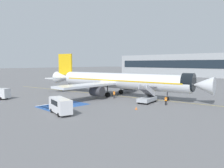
{
  "coord_description": "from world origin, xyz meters",
  "views": [
    {
      "loc": [
        34.04,
        -38.77,
        7.79
      ],
      "look_at": [
        -2.44,
        -1.05,
        2.72
      ],
      "focal_mm": 35.0,
      "sensor_mm": 36.0,
      "label": 1
    }
  ],
  "objects_px": {
    "fuel_tanker": "(156,82)",
    "airliner": "(118,81)",
    "boarding_stairs_forward": "(147,98)",
    "ground_crew_0": "(114,94)",
    "ground_crew_1": "(166,100)",
    "service_van_0": "(60,105)",
    "traffic_cone_0": "(136,108)"
  },
  "relations": [
    {
      "from": "fuel_tanker",
      "to": "traffic_cone_0",
      "type": "height_order",
      "value": "fuel_tanker"
    },
    {
      "from": "boarding_stairs_forward",
      "to": "ground_crew_1",
      "type": "height_order",
      "value": "boarding_stairs_forward"
    },
    {
      "from": "airliner",
      "to": "ground_crew_1",
      "type": "bearing_deg",
      "value": 71.03
    },
    {
      "from": "airliner",
      "to": "ground_crew_0",
      "type": "distance_m",
      "value": 4.45
    },
    {
      "from": "airliner",
      "to": "fuel_tanker",
      "type": "distance_m",
      "value": 23.59
    },
    {
      "from": "fuel_tanker",
      "to": "traffic_cone_0",
      "type": "distance_m",
      "value": 36.31
    },
    {
      "from": "airliner",
      "to": "service_van_0",
      "type": "relative_size",
      "value": 7.17
    },
    {
      "from": "boarding_stairs_forward",
      "to": "ground_crew_0",
      "type": "relative_size",
      "value": 3.23
    },
    {
      "from": "ground_crew_0",
      "to": "traffic_cone_0",
      "type": "height_order",
      "value": "ground_crew_0"
    },
    {
      "from": "traffic_cone_0",
      "to": "service_van_0",
      "type": "bearing_deg",
      "value": -120.99
    },
    {
      "from": "boarding_stairs_forward",
      "to": "fuel_tanker",
      "type": "xyz_separation_m",
      "value": [
        -14.49,
        25.76,
        0.64
      ]
    },
    {
      "from": "fuel_tanker",
      "to": "service_van_0",
      "type": "bearing_deg",
      "value": -71.0
    },
    {
      "from": "ground_crew_1",
      "to": "traffic_cone_0",
      "type": "height_order",
      "value": "ground_crew_1"
    },
    {
      "from": "ground_crew_0",
      "to": "ground_crew_1",
      "type": "xyz_separation_m",
      "value": [
        12.39,
        0.86,
        -0.02
      ]
    },
    {
      "from": "fuel_tanker",
      "to": "ground_crew_1",
      "type": "relative_size",
      "value": 5.91
    },
    {
      "from": "fuel_tanker",
      "to": "boarding_stairs_forward",
      "type": "bearing_deg",
      "value": -55.24
    },
    {
      "from": "boarding_stairs_forward",
      "to": "service_van_0",
      "type": "relative_size",
      "value": 0.94
    },
    {
      "from": "boarding_stairs_forward",
      "to": "ground_crew_1",
      "type": "distance_m",
      "value": 3.92
    },
    {
      "from": "ground_crew_0",
      "to": "ground_crew_1",
      "type": "distance_m",
      "value": 12.42
    },
    {
      "from": "airliner",
      "to": "traffic_cone_0",
      "type": "xyz_separation_m",
      "value": [
        12.48,
        -9.07,
        -3.34
      ]
    },
    {
      "from": "ground_crew_1",
      "to": "traffic_cone_0",
      "type": "distance_m",
      "value": 7.0
    },
    {
      "from": "service_van_0",
      "to": "ground_crew_0",
      "type": "bearing_deg",
      "value": -151.57
    },
    {
      "from": "service_van_0",
      "to": "traffic_cone_0",
      "type": "relative_size",
      "value": 12.1
    },
    {
      "from": "ground_crew_0",
      "to": "fuel_tanker",
      "type": "bearing_deg",
      "value": -128.4
    },
    {
      "from": "fuel_tanker",
      "to": "airliner",
      "type": "bearing_deg",
      "value": -74.13
    },
    {
      "from": "fuel_tanker",
      "to": "ground_crew_0",
      "type": "xyz_separation_m",
      "value": [
        6.01,
        -26.28,
        -0.63
      ]
    },
    {
      "from": "fuel_tanker",
      "to": "traffic_cone_0",
      "type": "relative_size",
      "value": 20.34
    },
    {
      "from": "fuel_tanker",
      "to": "ground_crew_1",
      "type": "bearing_deg",
      "value": -48.71
    },
    {
      "from": "boarding_stairs_forward",
      "to": "ground_crew_1",
      "type": "bearing_deg",
      "value": -4.63
    },
    {
      "from": "fuel_tanker",
      "to": "ground_crew_0",
      "type": "distance_m",
      "value": 26.96
    },
    {
      "from": "service_van_0",
      "to": "traffic_cone_0",
      "type": "height_order",
      "value": "service_van_0"
    },
    {
      "from": "airliner",
      "to": "ground_crew_1",
      "type": "relative_size",
      "value": 25.19
    }
  ]
}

